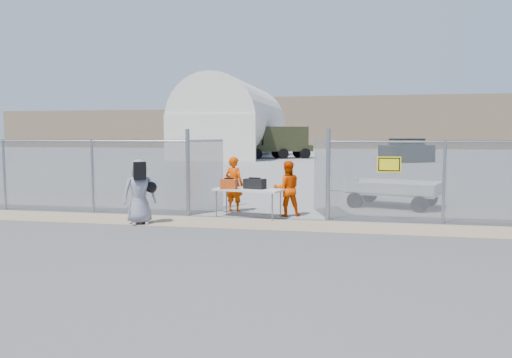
% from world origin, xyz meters
% --- Properties ---
extents(ground, '(160.00, 160.00, 0.00)m').
position_xyz_m(ground, '(0.00, 0.00, 0.00)').
color(ground, '#3E3E3E').
extents(tarmac_inside, '(160.00, 80.00, 0.01)m').
position_xyz_m(tarmac_inside, '(0.00, 42.00, 0.01)').
color(tarmac_inside, gray).
rests_on(tarmac_inside, ground).
extents(dirt_strip, '(44.00, 1.60, 0.01)m').
position_xyz_m(dirt_strip, '(0.00, 1.00, 0.01)').
color(dirt_strip, tan).
rests_on(dirt_strip, ground).
extents(distant_hills, '(140.00, 6.00, 9.00)m').
position_xyz_m(distant_hills, '(5.00, 78.00, 4.50)').
color(distant_hills, '#7F684F').
rests_on(distant_hills, ground).
extents(chain_link_fence, '(40.00, 0.20, 2.20)m').
position_xyz_m(chain_link_fence, '(0.00, 2.00, 1.10)').
color(chain_link_fence, gray).
rests_on(chain_link_fence, ground).
extents(quonset_hangar, '(9.00, 18.00, 8.00)m').
position_xyz_m(quonset_hangar, '(-10.00, 40.00, 4.00)').
color(quonset_hangar, silver).
rests_on(quonset_hangar, ground).
extents(folding_table, '(2.04, 1.18, 0.81)m').
position_xyz_m(folding_table, '(-0.23, 2.04, 0.41)').
color(folding_table, silver).
rests_on(folding_table, ground).
extents(orange_bag, '(0.44, 0.29, 0.27)m').
position_xyz_m(orange_bag, '(-0.77, 1.93, 0.95)').
color(orange_bag, '#D34613').
rests_on(orange_bag, folding_table).
extents(black_duffel, '(0.65, 0.48, 0.28)m').
position_xyz_m(black_duffel, '(-0.05, 2.10, 0.95)').
color(black_duffel, black).
rests_on(black_duffel, folding_table).
extents(security_worker_left, '(0.72, 0.59, 1.68)m').
position_xyz_m(security_worker_left, '(-0.88, 2.99, 0.84)').
color(security_worker_left, '#E34100').
rests_on(security_worker_left, ground).
extents(security_worker_right, '(0.92, 0.81, 1.59)m').
position_xyz_m(security_worker_right, '(0.82, 2.45, 0.80)').
color(security_worker_right, '#E34100').
rests_on(security_worker_right, ground).
extents(visitor, '(0.99, 0.88, 1.70)m').
position_xyz_m(visitor, '(-2.79, 0.43, 0.85)').
color(visitor, gray).
rests_on(visitor, ground).
extents(utility_trailer, '(4.09, 2.95, 0.89)m').
position_xyz_m(utility_trailer, '(3.93, 4.94, 0.45)').
color(utility_trailer, silver).
rests_on(utility_trailer, ground).
extents(military_truck, '(7.07, 4.90, 3.17)m').
position_xyz_m(military_truck, '(-4.90, 37.96, 1.59)').
color(military_truck, '#2E311A').
rests_on(military_truck, ground).
extents(parked_vehicle_near, '(4.79, 4.01, 1.99)m').
position_xyz_m(parked_vehicle_near, '(7.01, 32.58, 1.00)').
color(parked_vehicle_near, black).
rests_on(parked_vehicle_near, ground).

